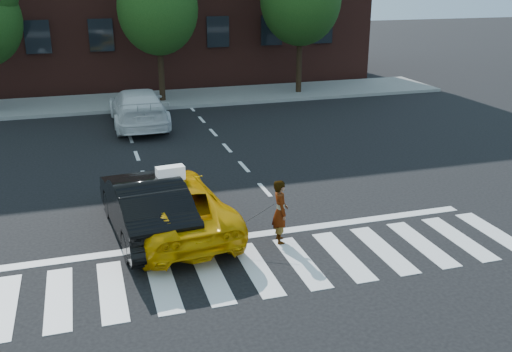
# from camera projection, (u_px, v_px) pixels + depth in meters

# --- Properties ---
(ground) EXTENTS (120.00, 120.00, 0.00)m
(ground) POSITION_uv_depth(u_px,v_px,m) (257.00, 269.00, 12.09)
(ground) COLOR black
(ground) RESTS_ON ground
(crosswalk) EXTENTS (13.00, 2.40, 0.01)m
(crosswalk) POSITION_uv_depth(u_px,v_px,m) (257.00, 269.00, 12.08)
(crosswalk) COLOR silver
(crosswalk) RESTS_ON ground
(stop_line) EXTENTS (12.00, 0.30, 0.01)m
(stop_line) POSITION_uv_depth(u_px,v_px,m) (237.00, 237.00, 13.52)
(stop_line) COLOR silver
(stop_line) RESTS_ON ground
(sidewalk_far) EXTENTS (30.00, 4.00, 0.15)m
(sidewalk_far) POSITION_uv_depth(u_px,v_px,m) (151.00, 100.00, 27.82)
(sidewalk_far) COLOR slate
(sidewalk_far) RESTS_ON ground
(taxi) EXTENTS (2.78, 5.14, 1.37)m
(taxi) POSITION_uv_depth(u_px,v_px,m) (171.00, 204.00, 13.72)
(taxi) COLOR #DF9B04
(taxi) RESTS_ON ground
(black_sedan) EXTENTS (1.99, 4.62, 1.48)m
(black_sedan) POSITION_uv_depth(u_px,v_px,m) (146.00, 204.00, 13.53)
(black_sedan) COLOR black
(black_sedan) RESTS_ON ground
(white_suv) EXTENTS (2.14, 5.26, 1.53)m
(white_suv) POSITION_uv_depth(u_px,v_px,m) (138.00, 107.00, 23.20)
(white_suv) COLOR silver
(white_suv) RESTS_ON ground
(woman) EXTENTS (0.43, 0.60, 1.52)m
(woman) POSITION_uv_depth(u_px,v_px,m) (280.00, 211.00, 13.07)
(woman) COLOR #999999
(woman) RESTS_ON ground
(dog) EXTENTS (0.57, 0.38, 0.34)m
(dog) POSITION_uv_depth(u_px,v_px,m) (220.00, 243.00, 12.79)
(dog) COLOR #9B7F4F
(dog) RESTS_ON ground
(taxi_sign) EXTENTS (0.68, 0.35, 0.32)m
(taxi_sign) POSITION_uv_depth(u_px,v_px,m) (170.00, 173.00, 13.26)
(taxi_sign) COLOR white
(taxi_sign) RESTS_ON taxi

